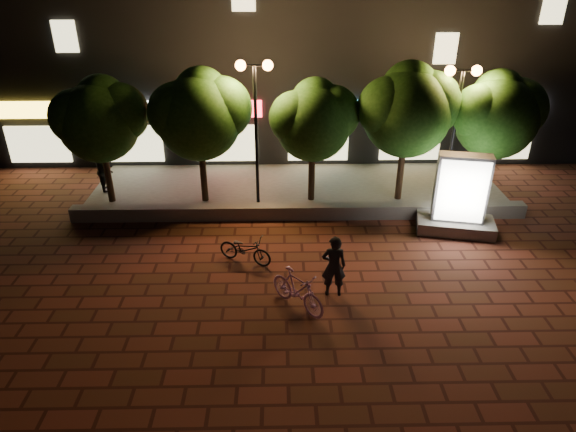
{
  "coord_description": "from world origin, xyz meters",
  "views": [
    {
      "loc": [
        -0.73,
        -12.06,
        8.35
      ],
      "look_at": [
        -0.45,
        1.5,
        1.37
      ],
      "focal_mm": 31.78,
      "sensor_mm": 36.0,
      "label": 1
    }
  ],
  "objects_px": {
    "tree_mid": "(314,118)",
    "ad_kiosk": "(459,201)",
    "scooter_pink": "(298,290)",
    "scooter_parked": "(245,249)",
    "pedestrian": "(104,171)",
    "tree_right": "(409,108)",
    "rider": "(334,266)",
    "tree_far_right": "(498,113)",
    "tree_far_left": "(100,117)",
    "tree_left": "(200,112)",
    "street_lamp_right": "(459,100)",
    "street_lamp_left": "(255,97)"
  },
  "relations": [
    {
      "from": "tree_left",
      "to": "tree_far_right",
      "type": "height_order",
      "value": "tree_left"
    },
    {
      "from": "rider",
      "to": "tree_mid",
      "type": "bearing_deg",
      "value": -86.73
    },
    {
      "from": "ad_kiosk",
      "to": "scooter_parked",
      "type": "distance_m",
      "value": 7.24
    },
    {
      "from": "tree_right",
      "to": "ad_kiosk",
      "type": "xyz_separation_m",
      "value": [
        1.36,
        -2.49,
        -2.47
      ]
    },
    {
      "from": "scooter_parked",
      "to": "street_lamp_left",
      "type": "bearing_deg",
      "value": 21.26
    },
    {
      "from": "tree_right",
      "to": "street_lamp_right",
      "type": "xyz_separation_m",
      "value": [
        1.64,
        -0.26,
        0.33
      ]
    },
    {
      "from": "tree_left",
      "to": "tree_mid",
      "type": "distance_m",
      "value": 4.0
    },
    {
      "from": "street_lamp_left",
      "to": "tree_far_left",
      "type": "bearing_deg",
      "value": 177.24
    },
    {
      "from": "tree_right",
      "to": "ad_kiosk",
      "type": "bearing_deg",
      "value": -61.29
    },
    {
      "from": "tree_mid",
      "to": "rider",
      "type": "relative_size",
      "value": 2.48
    },
    {
      "from": "rider",
      "to": "scooter_parked",
      "type": "bearing_deg",
      "value": -32.83
    },
    {
      "from": "tree_far_left",
      "to": "scooter_pink",
      "type": "distance_m",
      "value": 9.8
    },
    {
      "from": "scooter_parked",
      "to": "pedestrian",
      "type": "xyz_separation_m",
      "value": [
        -5.74,
        5.33,
        0.42
      ]
    },
    {
      "from": "street_lamp_left",
      "to": "tree_left",
      "type": "bearing_deg",
      "value": 172.3
    },
    {
      "from": "street_lamp_left",
      "to": "scooter_pink",
      "type": "xyz_separation_m",
      "value": [
        1.24,
        -6.35,
        -3.47
      ]
    },
    {
      "from": "pedestrian",
      "to": "street_lamp_right",
      "type": "bearing_deg",
      "value": -119.57
    },
    {
      "from": "tree_left",
      "to": "rider",
      "type": "bearing_deg",
      "value": -55.29
    },
    {
      "from": "tree_mid",
      "to": "tree_far_right",
      "type": "xyz_separation_m",
      "value": [
        6.5,
        0.0,
        0.15
      ]
    },
    {
      "from": "street_lamp_left",
      "to": "ad_kiosk",
      "type": "height_order",
      "value": "street_lamp_left"
    },
    {
      "from": "tree_mid",
      "to": "tree_far_right",
      "type": "bearing_deg",
      "value": 0.0
    },
    {
      "from": "tree_far_left",
      "to": "ad_kiosk",
      "type": "distance_m",
      "value": 12.61
    },
    {
      "from": "tree_left",
      "to": "scooter_pink",
      "type": "xyz_separation_m",
      "value": [
        3.19,
        -6.62,
        -2.89
      ]
    },
    {
      "from": "street_lamp_left",
      "to": "scooter_parked",
      "type": "height_order",
      "value": "street_lamp_left"
    },
    {
      "from": "tree_left",
      "to": "tree_right",
      "type": "relative_size",
      "value": 0.97
    },
    {
      "from": "scooter_pink",
      "to": "pedestrian",
      "type": "xyz_separation_m",
      "value": [
        -7.23,
        7.62,
        0.32
      ]
    },
    {
      "from": "street_lamp_right",
      "to": "pedestrian",
      "type": "relative_size",
      "value": 3.13
    },
    {
      "from": "tree_left",
      "to": "tree_far_left",
      "type": "bearing_deg",
      "value": -180.0
    },
    {
      "from": "tree_mid",
      "to": "tree_far_left",
      "type": "bearing_deg",
      "value": 180.0
    },
    {
      "from": "scooter_pink",
      "to": "scooter_parked",
      "type": "xyz_separation_m",
      "value": [
        -1.49,
        2.29,
        -0.11
      ]
    },
    {
      "from": "tree_far_left",
      "to": "pedestrian",
      "type": "bearing_deg",
      "value": 118.6
    },
    {
      "from": "street_lamp_right",
      "to": "tree_left",
      "type": "bearing_deg",
      "value": 178.32
    },
    {
      "from": "tree_right",
      "to": "rider",
      "type": "height_order",
      "value": "tree_right"
    },
    {
      "from": "ad_kiosk",
      "to": "pedestrian",
      "type": "relative_size",
      "value": 1.71
    },
    {
      "from": "tree_far_left",
      "to": "pedestrian",
      "type": "xyz_separation_m",
      "value": [
        -0.54,
        1.0,
        -2.42
      ]
    },
    {
      "from": "tree_far_right",
      "to": "ad_kiosk",
      "type": "bearing_deg",
      "value": -126.35
    },
    {
      "from": "street_lamp_left",
      "to": "rider",
      "type": "xyz_separation_m",
      "value": [
        2.23,
        -5.77,
        -3.12
      ]
    },
    {
      "from": "tree_left",
      "to": "pedestrian",
      "type": "xyz_separation_m",
      "value": [
        -4.05,
        1.0,
        -2.57
      ]
    },
    {
      "from": "street_lamp_right",
      "to": "scooter_parked",
      "type": "height_order",
      "value": "street_lamp_right"
    },
    {
      "from": "rider",
      "to": "scooter_parked",
      "type": "distance_m",
      "value": 3.04
    },
    {
      "from": "ad_kiosk",
      "to": "scooter_pink",
      "type": "relative_size",
      "value": 1.46
    },
    {
      "from": "tree_far_right",
      "to": "street_lamp_left",
      "type": "height_order",
      "value": "street_lamp_left"
    },
    {
      "from": "tree_far_left",
      "to": "scooter_pink",
      "type": "bearing_deg",
      "value": -44.69
    },
    {
      "from": "scooter_pink",
      "to": "rider",
      "type": "distance_m",
      "value": 1.2
    },
    {
      "from": "tree_mid",
      "to": "ad_kiosk",
      "type": "bearing_deg",
      "value": -28.08
    },
    {
      "from": "pedestrian",
      "to": "tree_right",
      "type": "bearing_deg",
      "value": -119.05
    },
    {
      "from": "scooter_pink",
      "to": "scooter_parked",
      "type": "relative_size",
      "value": 1.08
    },
    {
      "from": "street_lamp_left",
      "to": "scooter_parked",
      "type": "distance_m",
      "value": 5.42
    },
    {
      "from": "rider",
      "to": "pedestrian",
      "type": "bearing_deg",
      "value": -38.97
    },
    {
      "from": "tree_far_right",
      "to": "ad_kiosk",
      "type": "height_order",
      "value": "tree_far_right"
    },
    {
      "from": "tree_right",
      "to": "scooter_parked",
      "type": "height_order",
      "value": "tree_right"
    }
  ]
}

